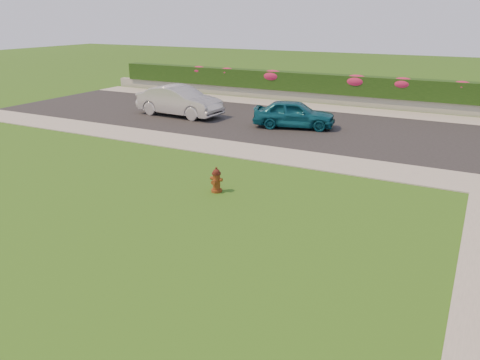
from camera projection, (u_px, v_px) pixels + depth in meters
The scene contains 15 objects.
ground at pixel (131, 268), 9.72m from camera, with size 120.00×120.00×0.00m, color black.
street_far at pixel (236, 119), 23.59m from camera, with size 26.00×8.00×0.04m, color black.
sidewalk_far at pixel (160, 139), 19.86m from camera, with size 24.00×2.00×0.04m, color gray.
sidewalk_beyond at pixel (342, 109), 26.02m from camera, with size 34.00×2.00×0.04m, color gray.
retaining_wall at pixel (349, 100), 27.18m from camera, with size 34.00×0.40×0.60m, color gray.
hedge at pixel (351, 85), 26.98m from camera, with size 32.00×0.90×1.10m, color black.
fire_hydrant at pixel (216, 180), 13.82m from camera, with size 0.38×0.37×0.76m.
sedan_teal at pixel (294, 114), 21.54m from camera, with size 1.50×3.73×1.27m, color #0C4D61.
sedan_silver at pixel (179, 101), 24.04m from camera, with size 1.61×4.60×1.52m, color #A9ACB1.
flower_clump_a at pixel (199, 70), 31.28m from camera, with size 1.14×0.73×0.57m, color #C02156.
flower_clump_b at pixel (227, 72), 30.34m from camera, with size 1.11×0.71×0.56m, color #C02156.
flower_clump_c at pixel (273, 76), 28.94m from camera, with size 1.44×0.92×0.72m, color #C02156.
flower_clump_d at pixel (356, 81), 26.67m from camera, with size 1.43×0.92×0.72m, color #C02156.
flower_clump_e at pixel (403, 84), 25.55m from camera, with size 1.34×0.86×0.67m, color #C02156.
flower_clump_f at pixel (462, 86), 24.24m from camera, with size 1.10×0.71×0.55m, color #C02156.
Camera 1 is at (5.97, -6.53, 4.98)m, focal length 35.00 mm.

